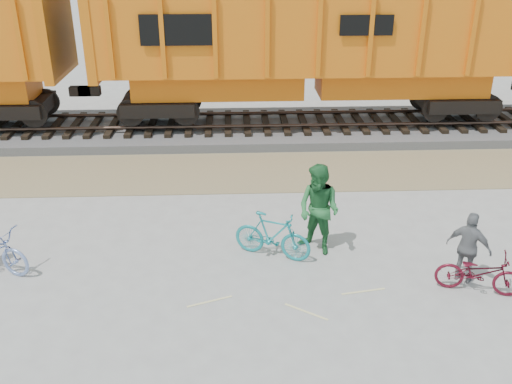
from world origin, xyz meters
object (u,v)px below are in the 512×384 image
bicycle_teal (272,235)px  person_man (319,210)px  person_woman (469,248)px  bicycle_maroon (479,273)px  hopper_car_center (311,44)px

bicycle_teal → person_man: person_man is taller
person_man → person_woman: (2.80, -1.28, -0.25)m
bicycle_maroon → bicycle_teal: bearing=86.1°
person_man → person_woman: 3.09m
bicycle_teal → person_man: bearing=-54.8°
bicycle_teal → person_woman: 3.96m
person_man → hopper_car_center: bearing=126.0°
person_woman → bicycle_teal: bearing=22.9°
hopper_car_center → person_woman: size_ratio=9.29×
hopper_car_center → person_woman: hopper_car_center is taller
bicycle_maroon → person_woman: (-0.10, 0.40, 0.33)m
bicycle_teal → bicycle_maroon: size_ratio=1.05×
hopper_car_center → person_woman: (1.98, -9.28, -2.25)m
bicycle_teal → person_woman: person_woman is taller
bicycle_teal → person_woman: size_ratio=1.14×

